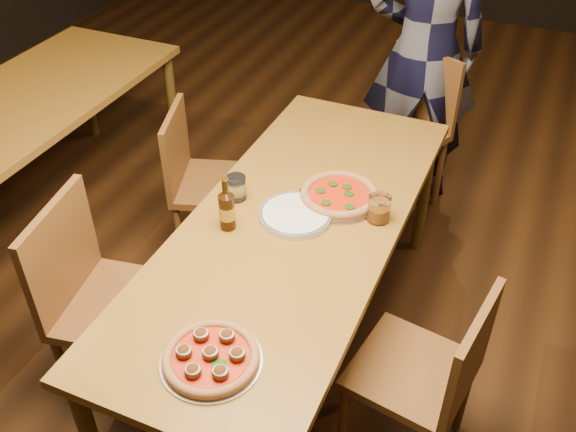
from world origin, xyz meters
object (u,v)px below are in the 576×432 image
at_px(pizza_margherita, 339,195).
at_px(plate_stack, 296,215).
at_px(diner, 425,51).
at_px(table_main, 293,237).
at_px(chair_main_nw, 121,305).
at_px(beer_bottle, 227,211).
at_px(chair_main_sw, 216,183).
at_px(pizza_meatball, 211,357).
at_px(chair_main_e, 411,370).
at_px(water_glass, 236,188).
at_px(table_left, 13,119).
at_px(amber_glass, 379,208).
at_px(chair_end, 397,135).

height_order(pizza_margherita, plate_stack, pizza_margherita).
xyz_separation_m(plate_stack, diner, (0.14, 1.45, 0.13)).
distance_m(table_main, pizza_margherita, 0.26).
bearing_deg(table_main, plate_stack, 95.90).
xyz_separation_m(chair_main_nw, diner, (0.69, 1.93, 0.41)).
bearing_deg(diner, beer_bottle, 58.99).
bearing_deg(plate_stack, chair_main_sw, 143.66).
bearing_deg(chair_main_nw, chair_main_sw, -4.47).
bearing_deg(table_main, pizza_meatball, -87.04).
distance_m(chair_main_nw, chair_main_sw, 0.95).
bearing_deg(pizza_margherita, pizza_meatball, -94.53).
height_order(chair_main_e, pizza_meatball, chair_main_e).
bearing_deg(water_glass, chair_main_sw, 129.24).
xyz_separation_m(table_left, pizza_margherita, (1.81, -0.08, 0.09)).
height_order(table_left, pizza_margherita, pizza_margherita).
bearing_deg(pizza_margherita, diner, 88.83).
bearing_deg(beer_bottle, pizza_margherita, 45.67).
distance_m(table_left, chair_main_sw, 1.11).
relative_size(chair_main_nw, water_glass, 9.37).
xyz_separation_m(chair_main_e, amber_glass, (-0.28, 0.41, 0.37)).
bearing_deg(water_glass, table_main, -12.05).
bearing_deg(chair_main_sw, table_left, 82.54).
relative_size(chair_main_e, chair_end, 0.92).
bearing_deg(amber_glass, beer_bottle, -151.89).
xyz_separation_m(table_left, chair_main_nw, (1.15, -0.74, -0.19)).
height_order(pizza_margherita, diner, diner).
bearing_deg(chair_main_sw, diner, -56.55).
bearing_deg(beer_bottle, table_main, 29.48).
bearing_deg(diner, chair_end, 58.70).
height_order(table_left, chair_end, chair_end).
height_order(chair_main_nw, pizza_margherita, chair_main_nw).
distance_m(chair_main_nw, amber_glass, 1.09).
bearing_deg(chair_main_nw, amber_glass, -64.86).
height_order(water_glass, diner, diner).
distance_m(chair_main_nw, beer_bottle, 0.57).
relative_size(pizza_meatball, pizza_margherita, 0.93).
height_order(table_left, chair_main_sw, chair_main_sw).
height_order(chair_main_sw, water_glass, chair_main_sw).
bearing_deg(chair_main_e, plate_stack, -107.38).
bearing_deg(beer_bottle, pizza_meatball, -66.86).
bearing_deg(chair_main_e, pizza_meatball, -39.86).
relative_size(chair_end, diner, 0.53).
bearing_deg(chair_main_nw, plate_stack, -58.83).
bearing_deg(plate_stack, chair_end, 85.65).
distance_m(plate_stack, beer_bottle, 0.28).
xyz_separation_m(water_glass, amber_glass, (0.58, 0.09, 0.00)).
height_order(table_main, chair_main_e, chair_main_e).
bearing_deg(chair_end, table_main, -70.39).
bearing_deg(table_left, chair_main_sw, 10.79).
xyz_separation_m(chair_main_sw, pizza_meatball, (0.68, -1.23, 0.34)).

